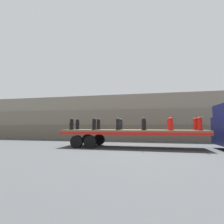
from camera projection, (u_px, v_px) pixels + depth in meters
The scene contains 17 objects.
ground_plane at pixel (132, 147), 13.23m from camera, with size 120.00×120.00×0.00m, color #3F4244.
rock_cliff at pixel (138, 118), 20.97m from camera, with size 60.00×3.30×5.29m.
flatbed_trailer at pixel (122, 133), 13.48m from camera, with size 10.58×2.67×1.34m.
fire_hydrant_black_near_0 at pixel (72, 124), 13.83m from camera, with size 0.37×0.61×0.90m.
fire_hydrant_black_far_0 at pixel (77, 124), 14.93m from camera, with size 0.37×0.61×0.90m.
fire_hydrant_black_near_1 at pixel (94, 124), 13.43m from camera, with size 0.37×0.61×0.90m.
fire_hydrant_black_far_1 at pixel (98, 124), 14.53m from camera, with size 0.37×0.61×0.90m.
fire_hydrant_black_near_2 at pixel (118, 124), 13.02m from camera, with size 0.37×0.61×0.90m.
fire_hydrant_black_far_2 at pixel (121, 124), 14.13m from camera, with size 0.37×0.61×0.90m.
fire_hydrant_black_near_3 at pixel (144, 124), 12.62m from camera, with size 0.37×0.61×0.90m.
fire_hydrant_black_far_3 at pixel (144, 124), 13.73m from camera, with size 0.37×0.61×0.90m.
fire_hydrant_red_near_4 at pixel (171, 124), 12.22m from camera, with size 0.37×0.61×0.90m.
fire_hydrant_red_far_4 at pixel (169, 124), 13.32m from camera, with size 0.37×0.61×0.90m.
fire_hydrant_red_near_5 at pixel (200, 124), 11.82m from camera, with size 0.37×0.61×0.90m.
fire_hydrant_red_far_5 at pixel (196, 124), 12.92m from camera, with size 0.37×0.61×0.90m.
cargo_strap_rear at pixel (144, 118), 13.21m from camera, with size 0.05×2.78×0.01m.
cargo_strap_middle at pixel (197, 117), 12.41m from camera, with size 0.05×2.78×0.01m.
Camera 1 is at (1.42, -13.41, 1.62)m, focal length 28.00 mm.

